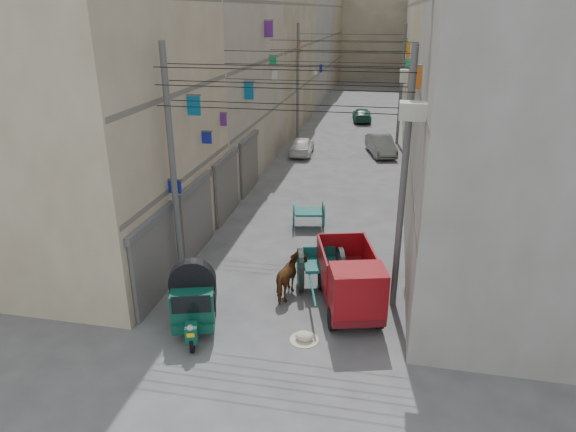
% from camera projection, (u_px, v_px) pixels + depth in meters
% --- Properties ---
extents(ground, '(140.00, 140.00, 0.00)m').
position_uv_depth(ground, '(230.00, 424.00, 11.76)').
color(ground, '#47474A').
rests_on(ground, ground).
extents(building_row_left, '(8.00, 62.00, 14.00)m').
position_uv_depth(building_row_left, '(259.00, 41.00, 41.85)').
color(building_row_left, '#BFB091').
rests_on(building_row_left, ground).
extents(building_row_right, '(8.00, 62.00, 14.00)m').
position_uv_depth(building_row_right, '(463.00, 43.00, 38.90)').
color(building_row_right, '#9B9791').
rests_on(building_row_right, ground).
extents(end_cap_building, '(22.00, 10.00, 13.00)m').
position_uv_depth(end_cap_building, '(375.00, 28.00, 69.33)').
color(end_cap_building, '#B7A890').
rests_on(end_cap_building, ground).
extents(shutters_left, '(0.18, 14.40, 2.88)m').
position_uv_depth(shutters_left, '(213.00, 199.00, 21.36)').
color(shutters_left, '#515156').
rests_on(shutters_left, ground).
extents(signboards, '(8.22, 40.52, 5.67)m').
position_uv_depth(signboards, '(338.00, 108.00, 30.17)').
color(signboards, red).
rests_on(signboards, ground).
extents(ac_units, '(0.70, 6.55, 3.35)m').
position_uv_depth(ac_units, '(414.00, 60.00, 15.28)').
color(ac_units, beige).
rests_on(ac_units, ground).
extents(utility_poles, '(7.40, 22.20, 8.00)m').
position_uv_depth(utility_poles, '(329.00, 113.00, 25.72)').
color(utility_poles, '#545456').
rests_on(utility_poles, ground).
extents(overhead_cables, '(7.40, 22.52, 1.12)m').
position_uv_depth(overhead_cables, '(323.00, 61.00, 22.32)').
color(overhead_cables, black).
rests_on(overhead_cables, ground).
extents(auto_rickshaw, '(1.80, 2.47, 1.68)m').
position_uv_depth(auto_rickshaw, '(194.00, 298.00, 15.02)').
color(auto_rickshaw, black).
rests_on(auto_rickshaw, ground).
extents(tonga_cart, '(1.98, 3.44, 1.46)m').
position_uv_depth(tonga_cart, '(321.00, 269.00, 17.20)').
color(tonga_cart, black).
rests_on(tonga_cart, ground).
extents(mini_truck, '(2.49, 3.88, 2.02)m').
position_uv_depth(mini_truck, '(352.00, 287.00, 15.65)').
color(mini_truck, black).
rests_on(mini_truck, ground).
extents(second_cart, '(1.56, 1.44, 1.20)m').
position_uv_depth(second_cart, '(308.00, 213.00, 22.21)').
color(second_cart, '#145753').
rests_on(second_cart, ground).
extents(feed_sack, '(0.52, 0.42, 0.26)m').
position_uv_depth(feed_sack, '(304.00, 336.00, 14.70)').
color(feed_sack, beige).
rests_on(feed_sack, ground).
extents(horse, '(0.89, 1.71, 1.40)m').
position_uv_depth(horse, '(291.00, 277.00, 16.77)').
color(horse, brown).
rests_on(horse, ground).
extents(distant_car_white, '(1.57, 3.51, 1.17)m').
position_uv_depth(distant_car_white, '(302.00, 146.00, 33.49)').
color(distant_car_white, white).
rests_on(distant_car_white, ground).
extents(distant_car_grey, '(2.33, 4.09, 1.27)m').
position_uv_depth(distant_car_grey, '(381.00, 145.00, 33.46)').
color(distant_car_grey, '#5D625F').
rests_on(distant_car_grey, ground).
extents(distant_car_green, '(1.92, 3.85, 1.07)m').
position_uv_depth(distant_car_green, '(362.00, 115.00, 43.56)').
color(distant_car_green, '#1C543F').
rests_on(distant_car_green, ground).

